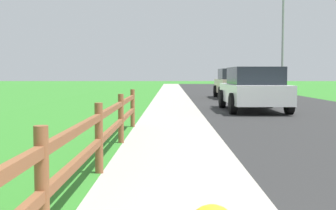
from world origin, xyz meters
name	(u,v)px	position (x,y,z in m)	size (l,w,h in m)	color
ground_plane	(189,97)	(0.00, 25.00, 0.00)	(120.00, 120.00, 0.00)	#328029
road_asphalt	(243,95)	(3.50, 27.00, 0.00)	(7.00, 66.00, 0.01)	#2C2C2C
curb_concrete	(140,95)	(-3.00, 27.00, 0.00)	(6.00, 66.00, 0.01)	#B4AC9F
grass_verge	(116,95)	(-4.50, 27.00, 0.01)	(5.00, 66.00, 0.00)	#328029
rail_fence	(99,132)	(-2.03, 4.87, 0.56)	(0.11, 10.73, 0.96)	brown
parked_suv_white	(253,89)	(1.95, 15.12, 0.82)	(2.14, 4.62, 1.59)	white
parked_car_beige	(235,83)	(2.55, 23.84, 0.83)	(2.14, 4.48, 1.64)	#C6B793
street_lamp	(284,30)	(6.17, 27.41, 4.12)	(1.17, 0.20, 7.01)	gray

